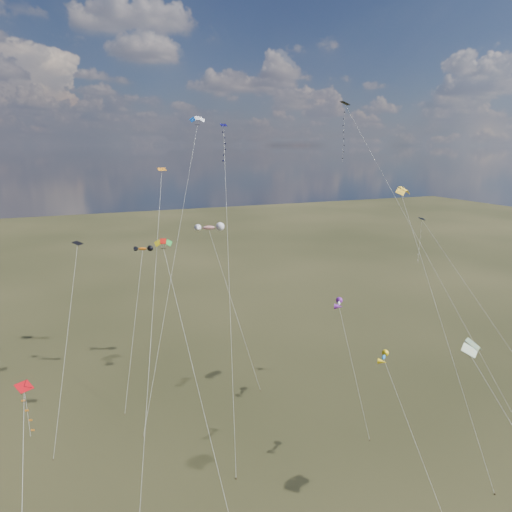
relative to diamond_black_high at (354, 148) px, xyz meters
name	(u,v)px	position (x,y,z in m)	size (l,w,h in m)	color
ground	(328,492)	(-11.45, -15.34, -31.66)	(400.00, 400.00, 0.00)	black
diamond_black_high	(354,148)	(0.00, 0.00, 0.00)	(14.77, 18.50, 36.98)	black
diamond_navy_tall	(225,164)	(-13.54, 7.76, -1.92)	(6.33, 20.11, 34.61)	#0E0B48
diamond_black_mid	(72,289)	(-32.26, 7.83, -15.80)	(5.18, 11.58, 20.86)	black
diamond_red_low	(27,421)	(-35.95, -13.73, -18.90)	(2.01, 10.07, 15.48)	#B1090F
diamond_navy_right	(427,249)	(9.80, -2.74, -12.50)	(10.79, 14.85, 23.15)	#0A1654
diamond_orange_center	(157,250)	(-23.23, 2.96, -10.93)	(8.14, 21.88, 29.34)	orange
parafoil_yellow	(404,190)	(5.19, -3.04, -4.84)	(3.84, 19.93, 27.59)	gold
parafoil_blue_white	(197,120)	(-14.30, 17.25, 3.68)	(13.30, 18.35, 36.23)	#104FB7
parafoil_striped	(473,345)	(-1.97, -21.33, -15.68)	(6.74, 10.92, 16.71)	gold
parafoil_tricolor	(164,243)	(-22.63, 1.87, -10.03)	(2.57, 17.42, 22.33)	yellow
novelty_orange_black	(142,250)	(-22.98, 15.61, -13.59)	(6.14, 11.41, 18.63)	orange
novelty_white_purple	(339,304)	(-2.65, -2.30, -18.32)	(1.91, 9.31, 13.87)	silver
novelty_redwhite_stripe	(209,228)	(-13.53, 15.26, -11.15)	(5.24, 12.57, 21.24)	red
novelty_blue_yellow	(384,358)	(-4.56, -13.56, -19.95)	(2.04, 9.24, 12.17)	#217DCB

